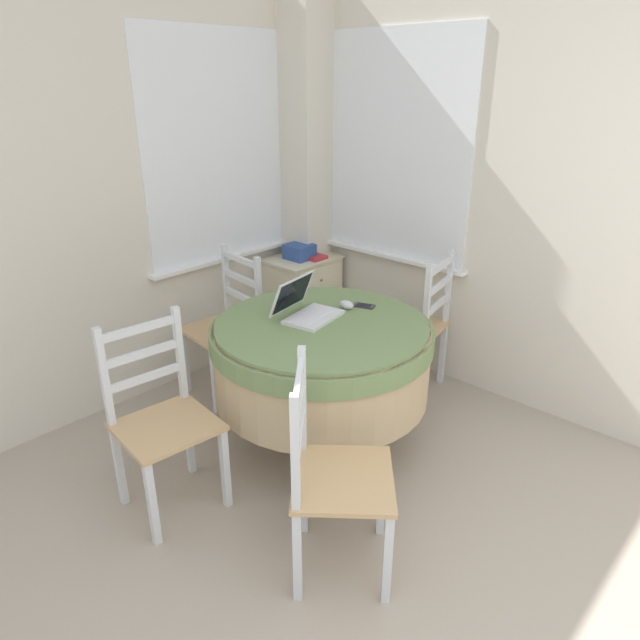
{
  "coord_description": "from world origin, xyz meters",
  "views": [
    {
      "loc": [
        -0.91,
        0.07,
        1.91
      ],
      "look_at": [
        1.22,
        2.04,
        0.67
      ],
      "focal_mm": 32.0,
      "sensor_mm": 36.0,
      "label": 1
    }
  ],
  "objects_px": {
    "dining_chair_near_right_window": "(416,326)",
    "dining_chair_camera_near": "(332,476)",
    "laptop": "(306,309)",
    "computer_mouse": "(347,305)",
    "corner_cabinet": "(302,301)",
    "storage_box": "(299,251)",
    "cell_phone": "(364,306)",
    "dining_chair_near_back_window": "(227,327)",
    "dining_chair_left_flank": "(162,421)",
    "round_dining_table": "(322,355)",
    "book_on_cabinet": "(311,256)"
  },
  "relations": [
    {
      "from": "laptop",
      "to": "dining_chair_left_flank",
      "type": "xyz_separation_m",
      "value": [
        -0.84,
        0.11,
        -0.34
      ]
    },
    {
      "from": "computer_mouse",
      "to": "corner_cabinet",
      "type": "distance_m",
      "value": 1.25
    },
    {
      "from": "computer_mouse",
      "to": "dining_chair_near_back_window",
      "type": "xyz_separation_m",
      "value": [
        -0.19,
        0.82,
        -0.32
      ]
    },
    {
      "from": "dining_chair_near_right_window",
      "to": "dining_chair_near_back_window",
      "type": "bearing_deg",
      "value": 133.36
    },
    {
      "from": "dining_chair_near_right_window",
      "to": "storage_box",
      "type": "relative_size",
      "value": 5.06
    },
    {
      "from": "dining_chair_near_back_window",
      "to": "corner_cabinet",
      "type": "distance_m",
      "value": 0.87
    },
    {
      "from": "dining_chair_near_back_window",
      "to": "dining_chair_camera_near",
      "type": "distance_m",
      "value": 1.6
    },
    {
      "from": "dining_chair_near_right_window",
      "to": "dining_chair_left_flank",
      "type": "height_order",
      "value": "same"
    },
    {
      "from": "storage_box",
      "to": "laptop",
      "type": "bearing_deg",
      "value": -133.77
    },
    {
      "from": "computer_mouse",
      "to": "cell_phone",
      "type": "xyz_separation_m",
      "value": [
        0.09,
        -0.05,
        -0.02
      ]
    },
    {
      "from": "dining_chair_left_flank",
      "to": "dining_chair_camera_near",
      "type": "bearing_deg",
      "value": -74.46
    },
    {
      "from": "round_dining_table",
      "to": "laptop",
      "type": "xyz_separation_m",
      "value": [
        0.01,
        0.12,
        0.23
      ]
    },
    {
      "from": "cell_phone",
      "to": "storage_box",
      "type": "xyz_separation_m",
      "value": [
        0.53,
        1.03,
        -0.01
      ]
    },
    {
      "from": "dining_chair_near_back_window",
      "to": "book_on_cabinet",
      "type": "xyz_separation_m",
      "value": [
        0.89,
        0.11,
        0.25
      ]
    },
    {
      "from": "laptop",
      "to": "dining_chair_near_back_window",
      "type": "height_order",
      "value": "laptop"
    },
    {
      "from": "cell_phone",
      "to": "dining_chair_near_back_window",
      "type": "relative_size",
      "value": 0.14
    },
    {
      "from": "dining_chair_camera_near",
      "to": "laptop",
      "type": "bearing_deg",
      "value": 50.09
    },
    {
      "from": "storage_box",
      "to": "cell_phone",
      "type": "bearing_deg",
      "value": -117.45
    },
    {
      "from": "computer_mouse",
      "to": "dining_chair_left_flank",
      "type": "bearing_deg",
      "value": 169.57
    },
    {
      "from": "round_dining_table",
      "to": "storage_box",
      "type": "relative_size",
      "value": 6.3
    },
    {
      "from": "dining_chair_near_right_window",
      "to": "dining_chair_camera_near",
      "type": "xyz_separation_m",
      "value": [
        -1.47,
        -0.59,
        0.0
      ]
    },
    {
      "from": "round_dining_table",
      "to": "dining_chair_camera_near",
      "type": "bearing_deg",
      "value": -134.65
    },
    {
      "from": "dining_chair_camera_near",
      "to": "corner_cabinet",
      "type": "xyz_separation_m",
      "value": [
        1.49,
        1.63,
        -0.1
      ]
    },
    {
      "from": "round_dining_table",
      "to": "computer_mouse",
      "type": "xyz_separation_m",
      "value": [
        0.24,
        0.03,
        0.21
      ]
    },
    {
      "from": "computer_mouse",
      "to": "storage_box",
      "type": "bearing_deg",
      "value": 57.47
    },
    {
      "from": "dining_chair_near_back_window",
      "to": "corner_cabinet",
      "type": "xyz_separation_m",
      "value": [
        0.85,
        0.16,
        -0.1
      ]
    },
    {
      "from": "storage_box",
      "to": "dining_chair_left_flank",
      "type": "bearing_deg",
      "value": -155.35
    },
    {
      "from": "dining_chair_near_right_window",
      "to": "computer_mouse",
      "type": "bearing_deg",
      "value": 175.24
    },
    {
      "from": "dining_chair_left_flank",
      "to": "corner_cabinet",
      "type": "relative_size",
      "value": 1.35
    },
    {
      "from": "computer_mouse",
      "to": "storage_box",
      "type": "relative_size",
      "value": 0.48
    },
    {
      "from": "round_dining_table",
      "to": "dining_chair_camera_near",
      "type": "distance_m",
      "value": 0.86
    },
    {
      "from": "laptop",
      "to": "corner_cabinet",
      "type": "bearing_deg",
      "value": 45.42
    },
    {
      "from": "dining_chair_near_back_window",
      "to": "dining_chair_left_flank",
      "type": "bearing_deg",
      "value": -144.63
    },
    {
      "from": "dining_chair_camera_near",
      "to": "corner_cabinet",
      "type": "relative_size",
      "value": 1.35
    },
    {
      "from": "dining_chair_near_back_window",
      "to": "storage_box",
      "type": "bearing_deg",
      "value": 10.72
    },
    {
      "from": "round_dining_table",
      "to": "dining_chair_near_right_window",
      "type": "height_order",
      "value": "dining_chair_near_right_window"
    },
    {
      "from": "cell_phone",
      "to": "laptop",
      "type": "bearing_deg",
      "value": 157.21
    },
    {
      "from": "dining_chair_near_right_window",
      "to": "storage_box",
      "type": "distance_m",
      "value": 1.07
    },
    {
      "from": "book_on_cabinet",
      "to": "dining_chair_camera_near",
      "type": "bearing_deg",
      "value": -134.34
    },
    {
      "from": "dining_chair_near_right_window",
      "to": "corner_cabinet",
      "type": "relative_size",
      "value": 1.35
    },
    {
      "from": "computer_mouse",
      "to": "dining_chair_near_right_window",
      "type": "relative_size",
      "value": 0.09
    },
    {
      "from": "laptop",
      "to": "dining_chair_left_flank",
      "type": "distance_m",
      "value": 0.91
    },
    {
      "from": "corner_cabinet",
      "to": "computer_mouse",
      "type": "bearing_deg",
      "value": -123.64
    },
    {
      "from": "dining_chair_left_flank",
      "to": "storage_box",
      "type": "distance_m",
      "value": 1.89
    },
    {
      "from": "round_dining_table",
      "to": "dining_chair_near_right_window",
      "type": "relative_size",
      "value": 1.25
    },
    {
      "from": "computer_mouse",
      "to": "book_on_cabinet",
      "type": "distance_m",
      "value": 1.16
    },
    {
      "from": "computer_mouse",
      "to": "corner_cabinet",
      "type": "relative_size",
      "value": 0.13
    },
    {
      "from": "round_dining_table",
      "to": "dining_chair_near_back_window",
      "type": "bearing_deg",
      "value": 87.08
    },
    {
      "from": "storage_box",
      "to": "dining_chair_camera_near",
      "type": "bearing_deg",
      "value": -132.09
    },
    {
      "from": "laptop",
      "to": "computer_mouse",
      "type": "relative_size",
      "value": 4.0
    }
  ]
}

